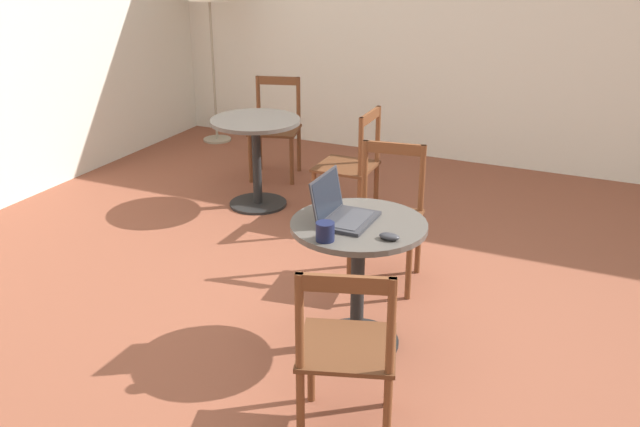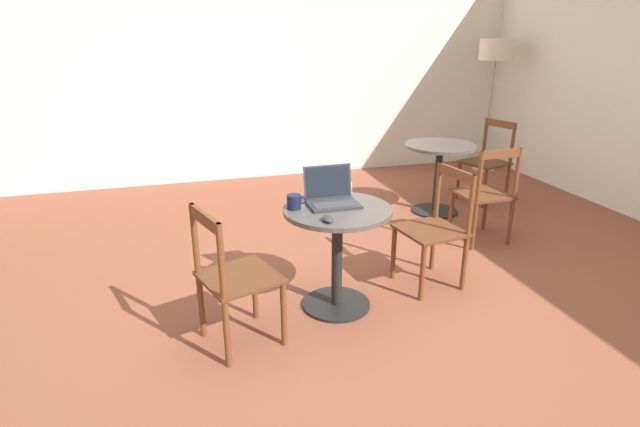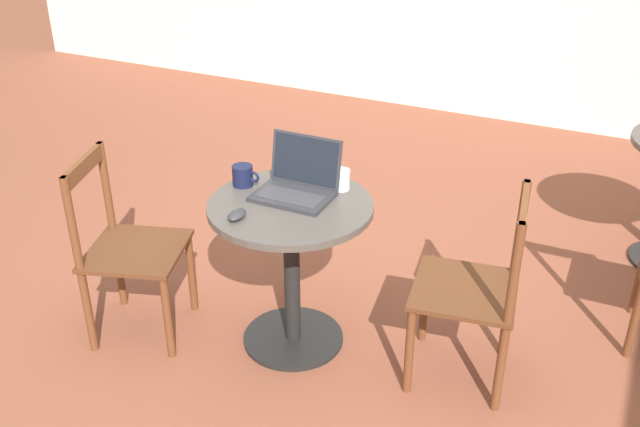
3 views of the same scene
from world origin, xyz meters
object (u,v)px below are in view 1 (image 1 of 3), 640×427
chair_mid_right (276,128)px  mouse (389,236)px  chair_near_right (388,216)px  laptop (342,212)px  drinking_glass (331,199)px  chair_near_left (347,351)px  chair_mid_front (351,166)px  mug (325,231)px  cafe_table_near (358,258)px  cafe_table_mid (256,144)px

chair_mid_right → mouse: bearing=-141.6°
chair_near_right → chair_mid_right: size_ratio=1.00×
laptop → drinking_glass: bearing=40.9°
chair_near_left → mouse: chair_near_left is taller
chair_near_left → chair_mid_front: (2.26, 0.91, 0.00)m
mug → drinking_glass: bearing=20.4°
chair_near_right → mug: bearing=-177.2°
chair_near_left → chair_mid_front: size_ratio=1.00×
mouse → drinking_glass: drinking_glass is taller
chair_near_left → chair_mid_right: (2.94, 1.91, 0.00)m
chair_near_left → mug: chair_near_left is taller
chair_near_left → mug: size_ratio=6.71×
chair_near_left → drinking_glass: bearing=28.1°
mouse → drinking_glass: (0.27, 0.42, 0.03)m
cafe_table_near → chair_mid_front: chair_mid_front is taller
laptop → cafe_table_mid: bearing=41.7°
cafe_table_near → cafe_table_mid: same height
chair_mid_right → laptop: (-2.26, -1.59, 0.32)m
chair_near_right → laptop: laptop is taller
chair_near_left → mug: bearing=34.3°
drinking_glass → mug: bearing=-159.6°
chair_mid_front → mouse: chair_mid_front is taller
chair_near_right → chair_mid_front: same height
cafe_table_near → chair_near_right: 0.79m
mouse → cafe_table_mid: bearing=45.1°
chair_near_left → cafe_table_mid: bearing=37.2°
mouse → chair_mid_right: bearing=38.4°
chair_near_left → chair_mid_front: bearing=22.0°
chair_near_left → drinking_glass: size_ratio=9.57×
chair_near_right → chair_near_left: same height
cafe_table_mid → chair_mid_right: size_ratio=0.82×
cafe_table_near → drinking_glass: bearing=57.3°
chair_mid_front → laptop: size_ratio=2.65×
cafe_table_mid → drinking_glass: (-1.40, -1.25, 0.24)m
chair_near_left → mouse: 0.64m
drinking_glass → chair_near_left: bearing=-151.9°
chair_near_left → chair_near_right: bearing=13.3°
chair_near_right → chair_near_left: 1.51m
cafe_table_near → chair_mid_right: chair_mid_right is taller
drinking_glass → mouse: bearing=-122.4°
chair_mid_right → mug: size_ratio=6.71×
chair_mid_right → drinking_glass: chair_mid_right is taller
mouse → chair_mid_front: bearing=27.7°
mouse → laptop: bearing=68.1°
chair_mid_right → chair_near_left: bearing=-147.1°
cafe_table_near → laptop: (-0.01, 0.08, 0.24)m
laptop → chair_mid_front: bearing=20.8°
drinking_glass → chair_near_right: bearing=-8.8°
chair_mid_right → chair_mid_front: size_ratio=1.00×
cafe_table_mid → mouse: mouse is taller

